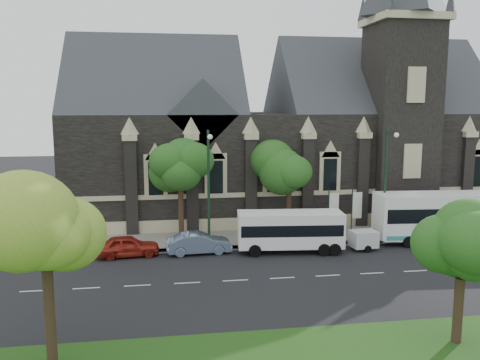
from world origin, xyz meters
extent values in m
plane|color=black|center=(0.00, 0.00, 0.00)|extent=(160.00, 160.00, 0.00)
cube|color=gray|center=(0.00, 9.50, 0.07)|extent=(80.00, 5.00, 0.15)
cube|color=black|center=(4.00, 19.50, 5.00)|extent=(40.00, 15.00, 10.00)
cube|color=#2F3237|center=(-8.00, 19.50, 10.00)|extent=(16.00, 15.00, 15.00)
cube|color=#2F3237|center=(14.00, 19.50, 10.00)|extent=(20.00, 15.00, 15.00)
cube|color=#2F3237|center=(-4.00, 15.00, 10.00)|extent=(6.00, 6.00, 6.00)
cube|color=black|center=(14.00, 13.50, 9.00)|extent=(5.50, 5.50, 18.00)
cube|color=tan|center=(14.00, 13.50, 18.20)|extent=(6.20, 6.20, 0.60)
cube|color=tan|center=(4.00, 11.96, 3.20)|extent=(40.00, 0.22, 0.40)
cube|color=tan|center=(4.00, 11.96, 0.60)|extent=(40.00, 0.25, 1.20)
cube|color=black|center=(2.00, 11.82, 4.80)|extent=(1.20, 0.12, 2.80)
cylinder|color=black|center=(-12.00, -9.00, 2.20)|extent=(0.44, 0.44, 4.40)
sphere|color=olive|center=(-12.00, -9.00, 6.22)|extent=(4.16, 4.16, 4.16)
sphere|color=olive|center=(-11.22, -8.22, 7.00)|extent=(3.12, 3.12, 3.12)
cylinder|color=black|center=(6.00, -9.50, 1.54)|extent=(0.44, 0.44, 3.08)
sphere|color=#1A551C|center=(6.00, -9.50, 4.48)|extent=(3.20, 3.20, 3.20)
sphere|color=#1A551C|center=(6.60, -8.90, 5.08)|extent=(2.40, 2.40, 2.40)
cylinder|color=black|center=(3.00, 10.50, 1.98)|extent=(0.44, 0.44, 3.96)
sphere|color=#1A551C|center=(3.00, 10.50, 5.64)|extent=(3.84, 3.84, 3.84)
sphere|color=#1A551C|center=(3.72, 11.22, 6.36)|extent=(2.88, 2.88, 2.88)
cylinder|color=black|center=(-6.00, 10.50, 1.98)|extent=(0.44, 0.44, 3.96)
sphere|color=#1A551C|center=(-6.00, 10.50, 5.57)|extent=(3.68, 3.68, 3.68)
sphere|color=#1A551C|center=(-5.31, 11.19, 6.26)|extent=(2.76, 2.76, 2.76)
cylinder|color=black|center=(10.00, 7.30, 4.50)|extent=(0.20, 0.20, 9.00)
cylinder|color=black|center=(10.00, 6.50, 8.70)|extent=(0.10, 1.60, 0.10)
sphere|color=silver|center=(10.00, 5.70, 8.60)|extent=(0.36, 0.36, 0.36)
cylinder|color=black|center=(-4.00, 7.30, 4.50)|extent=(0.20, 0.20, 9.00)
cylinder|color=black|center=(-4.00, 6.50, 8.70)|extent=(0.10, 1.60, 0.10)
sphere|color=silver|center=(-4.00, 5.70, 8.60)|extent=(0.36, 0.36, 0.36)
cylinder|color=black|center=(6.00, 9.00, 2.00)|extent=(0.10, 0.10, 4.00)
cube|color=white|center=(6.45, 9.00, 2.60)|extent=(0.80, 0.04, 2.20)
cylinder|color=black|center=(8.00, 9.00, 2.00)|extent=(0.10, 0.10, 4.00)
cube|color=white|center=(8.45, 9.00, 2.60)|extent=(0.80, 0.04, 2.20)
cylinder|color=black|center=(10.00, 9.00, 2.00)|extent=(0.10, 0.10, 4.00)
cube|color=white|center=(10.45, 9.00, 2.60)|extent=(0.80, 0.04, 2.20)
cube|color=white|center=(15.94, 6.14, 2.19)|extent=(13.66, 3.86, 3.48)
cube|color=black|center=(15.94, 6.14, 2.44)|extent=(13.13, 3.86, 1.10)
cube|color=teal|center=(15.94, 6.14, 0.75)|extent=(13.13, 3.85, 0.35)
cylinder|color=black|center=(11.12, 5.11, 0.45)|extent=(0.92, 0.35, 0.90)
cylinder|color=black|center=(11.34, 7.91, 0.45)|extent=(0.92, 0.35, 0.90)
cube|color=white|center=(1.88, 5.51, 1.72)|extent=(7.94, 3.16, 2.54)
cube|color=black|center=(1.88, 5.51, 1.85)|extent=(7.64, 3.17, 0.84)
cylinder|color=black|center=(-0.93, 4.56, 0.45)|extent=(0.92, 0.36, 0.90)
cylinder|color=black|center=(-0.70, 6.98, 0.45)|extent=(0.92, 0.36, 0.90)
cylinder|color=black|center=(4.08, 4.08, 0.45)|extent=(0.92, 0.36, 0.90)
cylinder|color=black|center=(4.31, 6.50, 0.45)|extent=(0.92, 0.36, 0.90)
cylinder|color=black|center=(4.85, 4.00, 0.45)|extent=(0.92, 0.36, 0.90)
cylinder|color=black|center=(5.08, 6.43, 0.45)|extent=(0.92, 0.36, 0.90)
cube|color=silver|center=(7.47, 5.11, 0.85)|extent=(2.01, 1.59, 1.22)
cylinder|color=black|center=(7.54, 4.41, 0.26)|extent=(0.54, 0.24, 0.53)
cylinder|color=black|center=(7.40, 5.81, 0.26)|extent=(0.54, 0.24, 0.53)
cylinder|color=black|center=(8.69, 5.24, 0.52)|extent=(1.13, 0.19, 0.08)
imported|color=slate|center=(-4.87, 6.02, 0.78)|extent=(4.85, 1.95, 1.57)
imported|color=maroon|center=(-10.00, 6.08, 0.77)|extent=(4.67, 2.25, 1.54)
camera|label=1|loc=(-7.08, -29.34, 10.91)|focal=37.14mm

